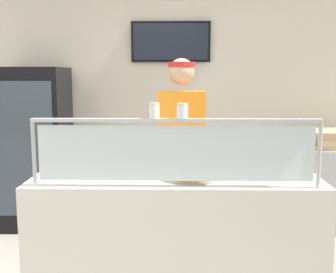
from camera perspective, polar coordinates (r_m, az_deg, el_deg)
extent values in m
plane|color=gray|center=(3.80, 1.04, -17.02)|extent=(12.00, 12.00, 0.00)
cube|color=silver|center=(4.85, 1.13, 5.10)|extent=(6.33, 0.08, 2.70)
cube|color=black|center=(4.79, 0.38, 12.77)|extent=(0.88, 0.04, 0.45)
cube|color=#1E2333|center=(4.77, 0.37, 12.78)|extent=(0.83, 0.01, 0.40)
cube|color=silver|center=(3.00, 1.02, -14.24)|extent=(1.93, 0.68, 0.95)
cylinder|color=#B2B5BC|center=(2.68, -17.80, -2.11)|extent=(0.02, 0.02, 0.42)
cylinder|color=#B2B5BC|center=(2.67, 19.92, -2.22)|extent=(0.02, 0.02, 0.42)
cube|color=silver|center=(2.53, 1.04, -2.29)|extent=(1.67, 0.01, 0.34)
cube|color=#B2B5BC|center=(2.50, 1.06, 2.22)|extent=(1.73, 0.06, 0.02)
cylinder|color=#9EA0A8|center=(2.83, 3.09, -5.41)|extent=(0.44, 0.44, 0.01)
cylinder|color=tan|center=(2.82, 3.09, -5.11)|extent=(0.42, 0.42, 0.02)
cylinder|color=gold|center=(2.82, 3.09, -4.88)|extent=(0.36, 0.36, 0.01)
cube|color=#ADAFB7|center=(2.80, 3.52, -4.85)|extent=(0.15, 0.29, 0.01)
cylinder|color=white|center=(2.50, -1.87, 3.33)|extent=(0.06, 0.06, 0.08)
cylinder|color=white|center=(2.50, -1.87, 3.07)|extent=(0.05, 0.05, 0.05)
cylinder|color=silver|center=(2.50, -1.88, 4.42)|extent=(0.06, 0.06, 0.02)
cylinder|color=white|center=(2.50, 1.96, 3.29)|extent=(0.07, 0.07, 0.07)
cylinder|color=red|center=(2.50, 1.96, 3.04)|extent=(0.06, 0.06, 0.05)
cylinder|color=silver|center=(2.50, 1.97, 4.34)|extent=(0.06, 0.06, 0.02)
cylinder|color=#23232D|center=(3.56, -0.05, -10.53)|extent=(0.13, 0.13, 0.95)
cylinder|color=#23232D|center=(3.56, 3.55, -10.53)|extent=(0.13, 0.13, 0.95)
cube|color=orange|center=(3.39, 1.81, 1.54)|extent=(0.38, 0.21, 0.55)
sphere|color=tan|center=(3.37, 1.84, 8.82)|extent=(0.21, 0.21, 0.21)
cylinder|color=red|center=(3.37, 1.85, 9.81)|extent=(0.21, 0.21, 0.04)
cylinder|color=tan|center=(3.19, 5.07, -0.64)|extent=(0.08, 0.34, 0.08)
cube|color=black|center=(4.72, -17.69, -1.46)|extent=(0.70, 0.62, 1.71)
cube|color=#38424C|center=(4.42, -19.03, -1.72)|extent=(0.60, 0.02, 1.37)
cylinder|color=green|center=(4.58, -20.87, -0.82)|extent=(0.06, 0.06, 0.20)
cylinder|color=blue|center=(4.54, -19.35, -0.83)|extent=(0.06, 0.06, 0.20)
cylinder|color=blue|center=(4.49, -17.81, -0.85)|extent=(0.06, 0.06, 0.20)
cylinder|color=green|center=(4.45, -16.23, -0.86)|extent=(0.06, 0.06, 0.20)
cube|color=#B7BABF|center=(4.79, 21.10, -6.56)|extent=(0.70, 0.55, 0.88)
cube|color=tan|center=(4.70, 21.28, -1.12)|extent=(0.48, 0.48, 0.04)
cube|color=tan|center=(4.69, 21.48, -0.58)|extent=(0.48, 0.48, 0.04)
cube|color=tan|center=(4.69, 21.59, -0.04)|extent=(0.48, 0.48, 0.05)
cube|color=tan|center=(4.68, 21.39, 0.51)|extent=(0.46, 0.46, 0.04)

